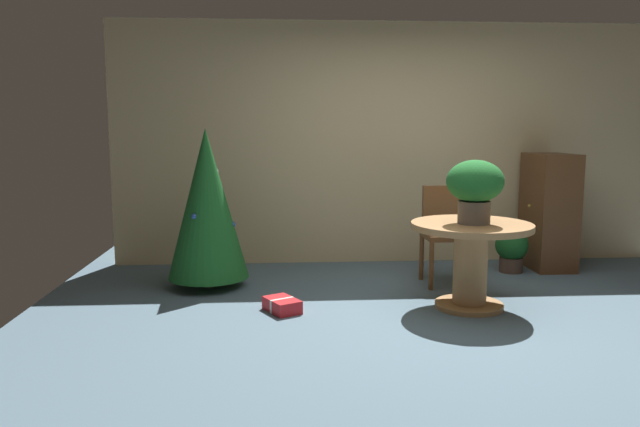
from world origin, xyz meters
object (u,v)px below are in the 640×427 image
Objects in this scene: round_dining_table at (471,253)px; potted_plant at (512,248)px; wooden_chair_far at (444,229)px; gift_box_red at (282,305)px; flower_vase at (475,186)px; wooden_cabinet at (549,211)px; holiday_tree at (207,204)px.

round_dining_table reaches higher than potted_plant.
potted_plant is at bearing 55.50° from round_dining_table.
gift_box_red is (-1.55, -0.84, -0.47)m from wooden_chair_far.
flower_vase is at bearing -123.61° from potted_plant.
wooden_cabinet is (1.27, 1.36, 0.14)m from round_dining_table.
potted_plant is (0.82, 1.20, -0.22)m from round_dining_table.
round_dining_table is at bearing -20.34° from holiday_tree.
holiday_tree reaches higher than wooden_chair_far.
flower_vase is 0.43× the size of wooden_cabinet.
holiday_tree is at bearing 159.66° from round_dining_table.
potted_plant is (0.82, 0.37, -0.27)m from wooden_chair_far.
wooden_chair_far is at bearing -157.35° from wooden_cabinet.
round_dining_table is at bearing -90.00° from wooden_chair_far.
wooden_cabinet is (1.27, 1.39, -0.41)m from flower_vase.
round_dining_table is at bearing -124.50° from potted_plant.
gift_box_red is at bearing -154.16° from wooden_cabinet.
potted_plant is (2.37, 1.20, 0.19)m from gift_box_red.
wooden_chair_far reaches higher than gift_box_red.
gift_box_red is at bearing 178.97° from flower_vase.
flower_vase reaches higher than round_dining_table.
flower_vase is at bearing -1.03° from gift_box_red.
gift_box_red is (-1.55, 0.03, -0.97)m from flower_vase.
holiday_tree is at bearing -179.91° from wooden_chair_far.
flower_vase reaches higher than wooden_cabinet.
holiday_tree is at bearing 129.22° from gift_box_red.
potted_plant is at bearing 24.02° from wooden_chair_far.
wooden_cabinet reaches higher than gift_box_red.
gift_box_red is (0.68, -0.83, -0.73)m from holiday_tree.
holiday_tree reaches higher than flower_vase.
potted_plant reaches higher than gift_box_red.
holiday_tree is 1.30m from gift_box_red.
wooden_chair_far is (0.00, 0.83, 0.06)m from round_dining_table.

